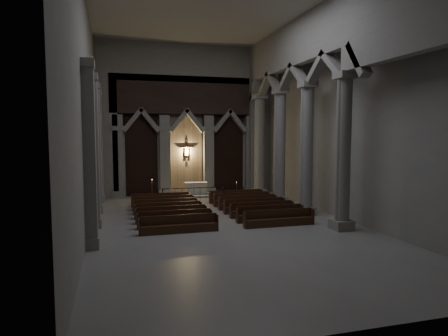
% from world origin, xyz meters
% --- Properties ---
extents(room, '(24.00, 24.10, 12.00)m').
position_xyz_m(room, '(0.00, 0.00, 7.60)').
color(room, gray).
rests_on(room, ground).
extents(sanctuary_wall, '(14.00, 0.77, 12.00)m').
position_xyz_m(sanctuary_wall, '(0.00, 11.54, 6.62)').
color(sanctuary_wall, gray).
rests_on(sanctuary_wall, ground).
extents(right_arcade, '(1.00, 24.00, 12.00)m').
position_xyz_m(right_arcade, '(5.50, 1.33, 7.83)').
color(right_arcade, gray).
rests_on(right_arcade, ground).
extents(left_pilasters, '(0.60, 13.00, 8.03)m').
position_xyz_m(left_pilasters, '(-6.75, 3.50, 3.91)').
color(left_pilasters, gray).
rests_on(left_pilasters, ground).
extents(sanctuary_step, '(8.50, 2.60, 0.15)m').
position_xyz_m(sanctuary_step, '(0.00, 10.60, 0.07)').
color(sanctuary_step, gray).
rests_on(sanctuary_step, ground).
extents(altar, '(1.81, 0.72, 0.92)m').
position_xyz_m(altar, '(0.55, 10.62, 0.61)').
color(altar, beige).
rests_on(altar, sanctuary_step).
extents(altar_rail, '(4.76, 0.09, 0.93)m').
position_xyz_m(altar_rail, '(0.00, 8.72, 0.62)').
color(altar_rail, black).
rests_on(altar_rail, ground).
extents(candle_stand_left, '(0.27, 0.27, 1.59)m').
position_xyz_m(candle_stand_left, '(-3.07, 9.11, 0.43)').
color(candle_stand_left, olive).
rests_on(candle_stand_left, ground).
extents(candle_stand_right, '(0.21, 0.21, 1.23)m').
position_xyz_m(candle_stand_right, '(3.41, 8.93, 0.33)').
color(candle_stand_right, olive).
rests_on(candle_stand_right, ground).
extents(pews, '(9.36, 8.13, 0.88)m').
position_xyz_m(pews, '(-0.00, 2.93, 0.29)').
color(pews, black).
rests_on(pews, ground).
extents(worshipper, '(0.48, 0.39, 1.13)m').
position_xyz_m(worshipper, '(1.62, 6.43, 0.57)').
color(worshipper, black).
rests_on(worshipper, ground).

